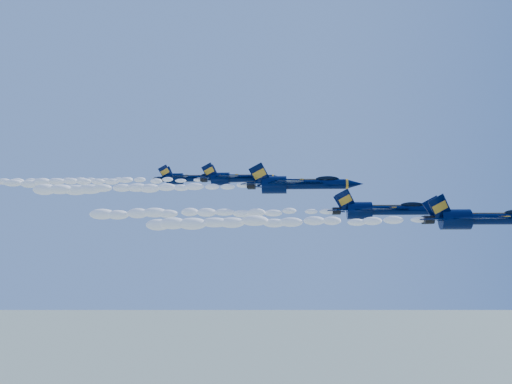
# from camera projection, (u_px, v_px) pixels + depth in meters

# --- Properties ---
(jet_lead) EXTENTS (17.41, 14.28, 6.47)m
(jet_lead) POSITION_uv_depth(u_px,v_px,m) (483.00, 218.00, 64.66)
(jet_lead) COLOR black
(smoke_trail_jet_lead) EXTENTS (37.84, 1.80, 1.62)m
(smoke_trail_jet_lead) POSITION_uv_depth(u_px,v_px,m) (279.00, 222.00, 66.68)
(smoke_trail_jet_lead) COLOR white
(jet_second) EXTENTS (17.18, 14.09, 6.39)m
(jet_second) POSITION_uv_depth(u_px,v_px,m) (382.00, 210.00, 74.87)
(jet_second) COLOR black
(smoke_trail_jet_second) EXTENTS (37.84, 1.78, 1.60)m
(smoke_trail_jet_second) POSITION_uv_depth(u_px,v_px,m) (209.00, 213.00, 76.88)
(smoke_trail_jet_second) COLOR white
(jet_third) EXTENTS (19.58, 16.06, 7.27)m
(jet_third) POSITION_uv_depth(u_px,v_px,m) (297.00, 184.00, 84.38)
(jet_third) COLOR black
(smoke_trail_jet_third) EXTENTS (37.84, 2.02, 1.82)m
(smoke_trail_jet_third) POSITION_uv_depth(u_px,v_px,m) (140.00, 188.00, 86.46)
(smoke_trail_jet_third) COLOR white
(jet_fourth) EXTENTS (15.52, 12.73, 5.77)m
(jet_fourth) POSITION_uv_depth(u_px,v_px,m) (237.00, 178.00, 91.47)
(jet_fourth) COLOR black
(smoke_trail_jet_fourth) EXTENTS (37.84, 1.61, 1.44)m
(smoke_trail_jet_fourth) POSITION_uv_depth(u_px,v_px,m) (102.00, 181.00, 93.42)
(smoke_trail_jet_fourth) COLOR white
(jet_fifth) EXTENTS (15.13, 12.41, 5.62)m
(jet_fifth) POSITION_uv_depth(u_px,v_px,m) (190.00, 178.00, 102.16)
(jet_fifth) COLOR black
(smoke_trail_jet_fifth) EXTENTS (37.84, 1.57, 1.41)m
(smoke_trail_jet_fifth) POSITION_uv_depth(u_px,v_px,m) (70.00, 181.00, 104.10)
(smoke_trail_jet_fifth) COLOR white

